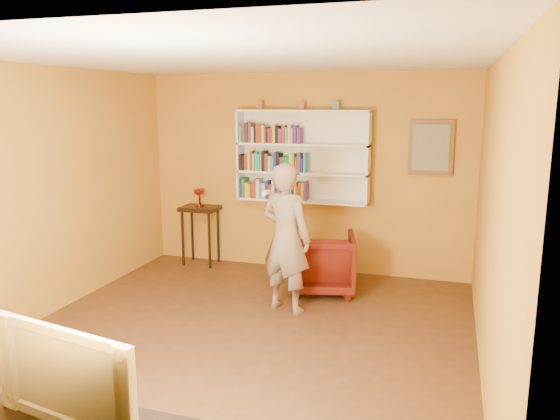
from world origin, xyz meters
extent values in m
cube|color=#452A16|center=(0.00, 0.00, -0.06)|extent=(5.30, 5.80, 0.12)
cube|color=#B77D22|center=(0.00, 2.52, 1.35)|extent=(5.30, 0.04, 2.70)
cube|color=#B77D22|center=(0.00, -2.52, 1.35)|extent=(5.30, 0.04, 2.70)
cube|color=#B77D22|center=(-2.27, 0.00, 1.35)|extent=(0.04, 5.80, 2.70)
cube|color=#B77D22|center=(2.27, 0.00, 1.35)|extent=(0.04, 5.80, 2.70)
cube|color=white|center=(0.00, 0.00, 2.73)|extent=(5.30, 5.80, 0.06)
cube|color=white|center=(0.00, 2.48, 1.60)|extent=(1.80, 0.03, 1.20)
cube|color=white|center=(-0.89, 2.35, 1.60)|extent=(0.03, 0.28, 1.20)
cube|color=white|center=(0.89, 2.35, 1.60)|extent=(0.03, 0.28, 1.20)
cube|color=white|center=(0.00, 2.35, 1.00)|extent=(1.80, 0.28, 0.03)
cube|color=white|center=(0.00, 2.35, 1.38)|extent=(1.80, 0.28, 0.03)
cube|color=white|center=(0.00, 2.35, 1.76)|extent=(1.80, 0.28, 0.03)
cube|color=white|center=(0.00, 2.35, 2.20)|extent=(1.80, 0.28, 0.03)
cube|color=navy|center=(-0.85, 2.30, 1.15)|extent=(0.03, 0.16, 0.27)
cube|color=#1C7E2F|center=(-0.81, 2.31, 1.15)|extent=(0.04, 0.18, 0.27)
cube|color=gold|center=(-0.76, 2.30, 1.12)|extent=(0.04, 0.15, 0.21)
cube|color=orange|center=(-0.72, 2.30, 1.11)|extent=(0.02, 0.16, 0.20)
cube|color=maroon|center=(-0.68, 2.29, 1.11)|extent=(0.04, 0.15, 0.19)
cube|color=maroon|center=(-0.64, 2.31, 1.14)|extent=(0.04, 0.19, 0.26)
cube|color=beige|center=(-0.60, 2.30, 1.15)|extent=(0.04, 0.16, 0.26)
cube|color=teal|center=(-0.55, 2.29, 1.12)|extent=(0.04, 0.15, 0.22)
cube|color=beige|center=(-0.51, 2.31, 1.12)|extent=(0.04, 0.19, 0.22)
cube|color=navy|center=(-0.46, 2.30, 1.14)|extent=(0.04, 0.16, 0.25)
cube|color=maroon|center=(-0.42, 2.31, 1.12)|extent=(0.04, 0.19, 0.20)
cube|color=beige|center=(-0.38, 2.31, 1.14)|extent=(0.04, 0.17, 0.26)
cube|color=navy|center=(-0.34, 2.29, 1.11)|extent=(0.03, 0.15, 0.20)
cube|color=#5C2777|center=(-0.30, 2.30, 1.11)|extent=(0.04, 0.17, 0.20)
cube|color=#992E17|center=(-0.25, 2.31, 1.12)|extent=(0.04, 0.18, 0.21)
cube|color=navy|center=(-0.22, 2.30, 1.13)|extent=(0.03, 0.16, 0.23)
cube|color=orange|center=(-0.18, 2.30, 1.15)|extent=(0.04, 0.15, 0.27)
cube|color=#1C7E2F|center=(-0.13, 2.29, 1.11)|extent=(0.03, 0.15, 0.19)
cube|color=navy|center=(-0.10, 2.30, 1.14)|extent=(0.03, 0.16, 0.25)
cube|color=orange|center=(-0.06, 2.31, 1.14)|extent=(0.03, 0.19, 0.25)
cube|color=maroon|center=(-0.03, 2.31, 1.11)|extent=(0.02, 0.19, 0.19)
cube|color=maroon|center=(0.00, 2.31, 1.14)|extent=(0.04, 0.18, 0.25)
cube|color=gold|center=(0.04, 2.29, 1.13)|extent=(0.03, 0.14, 0.24)
cube|color=#5C2777|center=(0.07, 2.31, 1.14)|extent=(0.03, 0.18, 0.26)
cube|color=black|center=(-0.84, 2.29, 1.50)|extent=(0.03, 0.15, 0.22)
cube|color=black|center=(-0.80, 2.29, 1.49)|extent=(0.03, 0.14, 0.20)
cube|color=maroon|center=(-0.76, 2.31, 1.50)|extent=(0.04, 0.18, 0.22)
cube|color=beige|center=(-0.72, 2.30, 1.51)|extent=(0.03, 0.16, 0.24)
cube|color=#992E17|center=(-0.69, 2.30, 1.53)|extent=(0.03, 0.17, 0.27)
cube|color=gold|center=(-0.66, 2.31, 1.51)|extent=(0.03, 0.18, 0.23)
cube|color=teal|center=(-0.62, 2.31, 1.52)|extent=(0.04, 0.17, 0.25)
cube|color=teal|center=(-0.58, 2.31, 1.51)|extent=(0.03, 0.17, 0.23)
cube|color=teal|center=(-0.55, 2.30, 1.53)|extent=(0.02, 0.16, 0.27)
cube|color=black|center=(-0.51, 2.31, 1.53)|extent=(0.04, 0.18, 0.27)
cube|color=maroon|center=(-0.47, 2.30, 1.51)|extent=(0.04, 0.16, 0.24)
cube|color=beige|center=(-0.43, 2.30, 1.50)|extent=(0.03, 0.16, 0.20)
cube|color=teal|center=(-0.39, 2.30, 1.50)|extent=(0.04, 0.17, 0.20)
cube|color=navy|center=(-0.35, 2.30, 1.52)|extent=(0.03, 0.16, 0.26)
cube|color=black|center=(-0.31, 2.31, 1.52)|extent=(0.04, 0.19, 0.24)
cube|color=#5C2777|center=(-0.26, 2.30, 1.49)|extent=(0.03, 0.16, 0.20)
cube|color=#1C7E2F|center=(-0.23, 2.31, 1.50)|extent=(0.02, 0.17, 0.21)
cube|color=#1C7E2F|center=(-0.20, 2.29, 1.49)|extent=(0.03, 0.14, 0.20)
cube|color=#1C7E2F|center=(-0.17, 2.30, 1.50)|extent=(0.03, 0.16, 0.22)
cube|color=gold|center=(-0.13, 2.29, 1.52)|extent=(0.04, 0.15, 0.24)
cube|color=#1C7E2F|center=(-0.09, 2.31, 1.52)|extent=(0.03, 0.18, 0.24)
cube|color=#992E17|center=(-0.05, 2.31, 1.49)|extent=(0.02, 0.18, 0.20)
cube|color=#5C2777|center=(-0.01, 2.30, 1.52)|extent=(0.04, 0.16, 0.26)
cube|color=navy|center=(0.03, 2.31, 1.49)|extent=(0.03, 0.18, 0.20)
cube|color=teal|center=(0.06, 2.30, 1.53)|extent=(0.03, 0.16, 0.26)
cube|color=teal|center=(-0.84, 2.30, 1.88)|extent=(0.04, 0.17, 0.22)
cube|color=maroon|center=(-0.80, 2.30, 1.90)|extent=(0.04, 0.15, 0.26)
cube|color=navy|center=(-0.75, 2.29, 1.91)|extent=(0.04, 0.14, 0.27)
cube|color=maroon|center=(-0.70, 2.31, 1.91)|extent=(0.04, 0.18, 0.27)
cube|color=beige|center=(-0.66, 2.30, 1.88)|extent=(0.03, 0.16, 0.21)
cube|color=black|center=(-0.63, 2.31, 1.89)|extent=(0.02, 0.17, 0.24)
cube|color=maroon|center=(-0.60, 2.29, 1.90)|extent=(0.03, 0.14, 0.25)
cube|color=maroon|center=(-0.56, 2.30, 1.90)|extent=(0.04, 0.15, 0.25)
cube|color=beige|center=(-0.52, 2.31, 1.89)|extent=(0.03, 0.18, 0.23)
cube|color=#992E17|center=(-0.49, 2.31, 1.87)|extent=(0.02, 0.18, 0.20)
cube|color=black|center=(-0.46, 2.31, 1.88)|extent=(0.02, 0.18, 0.21)
cube|color=#5C2777|center=(-0.43, 2.31, 1.87)|extent=(0.03, 0.19, 0.20)
cube|color=#992E17|center=(-0.40, 2.29, 1.88)|extent=(0.03, 0.15, 0.21)
cube|color=gold|center=(-0.36, 2.29, 1.90)|extent=(0.03, 0.15, 0.24)
cube|color=black|center=(-0.32, 2.31, 1.89)|extent=(0.04, 0.18, 0.23)
cube|color=#5C2777|center=(-0.28, 2.31, 1.87)|extent=(0.04, 0.17, 0.19)
cube|color=#992E17|center=(-0.23, 2.30, 1.89)|extent=(0.04, 0.17, 0.23)
cube|color=teal|center=(-0.19, 2.30, 1.88)|extent=(0.03, 0.15, 0.21)
cube|color=beige|center=(-0.15, 2.30, 1.90)|extent=(0.04, 0.16, 0.25)
cube|color=orange|center=(-0.11, 2.31, 1.88)|extent=(0.03, 0.18, 0.20)
cube|color=navy|center=(-0.07, 2.29, 1.89)|extent=(0.04, 0.14, 0.24)
cube|color=#5C2777|center=(-0.02, 2.29, 1.88)|extent=(0.04, 0.15, 0.21)
cube|color=#9D542C|center=(-0.60, 2.35, 2.27)|extent=(0.08, 0.08, 0.11)
cube|color=#A43836|center=(-0.01, 2.35, 2.26)|extent=(0.07, 0.07, 0.10)
cube|color=slate|center=(0.45, 2.35, 2.27)|extent=(0.08, 0.08, 0.11)
cube|color=brown|center=(1.65, 2.46, 1.75)|extent=(0.55, 0.04, 0.70)
cube|color=gray|center=(1.65, 2.44, 1.75)|extent=(0.45, 0.02, 0.58)
cylinder|color=black|center=(-1.69, 2.10, 0.40)|extent=(0.04, 0.04, 0.79)
cylinder|color=black|center=(-1.28, 2.10, 0.40)|extent=(0.04, 0.04, 0.79)
cylinder|color=black|center=(-1.69, 2.40, 0.40)|extent=(0.04, 0.04, 0.79)
cylinder|color=black|center=(-1.28, 2.40, 0.40)|extent=(0.04, 0.04, 0.79)
cube|color=black|center=(-1.48, 2.25, 0.82)|extent=(0.52, 0.40, 0.06)
cylinder|color=maroon|center=(-1.48, 2.25, 0.86)|extent=(0.11, 0.11, 0.02)
cylinder|color=maroon|center=(-1.48, 2.25, 0.94)|extent=(0.03, 0.03, 0.14)
ellipsoid|color=maroon|center=(-1.48, 2.25, 1.06)|extent=(0.15, 0.15, 0.10)
cylinder|color=beige|center=(-1.41, 2.25, 1.06)|extent=(0.01, 0.01, 0.11)
cylinder|color=beige|center=(-1.43, 2.30, 1.06)|extent=(0.01, 0.01, 0.11)
cylinder|color=beige|center=(-1.48, 2.33, 1.06)|extent=(0.01, 0.01, 0.11)
cylinder|color=beige|center=(-1.54, 2.30, 1.06)|extent=(0.01, 0.01, 0.11)
cylinder|color=beige|center=(-1.56, 2.25, 1.06)|extent=(0.01, 0.01, 0.11)
cylinder|color=beige|center=(-1.54, 2.20, 1.06)|extent=(0.01, 0.01, 0.11)
cylinder|color=beige|center=(-1.48, 2.17, 1.06)|extent=(0.01, 0.01, 0.11)
cylinder|color=beige|center=(-1.43, 2.20, 1.06)|extent=(0.01, 0.01, 0.11)
imported|color=#410604|center=(0.45, 1.63, 0.37)|extent=(0.96, 0.98, 0.74)
imported|color=#7E695D|center=(0.21, 0.92, 0.84)|extent=(0.70, 0.57, 1.68)
cube|color=white|center=(0.07, 0.64, 1.39)|extent=(0.04, 0.15, 0.04)
imported|color=black|center=(-0.10, -2.25, 0.79)|extent=(1.06, 0.33, 0.61)
camera|label=1|loc=(1.90, -4.69, 2.33)|focal=35.00mm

